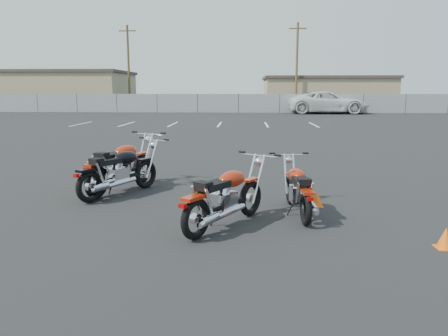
{
  "coord_description": "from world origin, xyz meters",
  "views": [
    {
      "loc": [
        0.6,
        -7.91,
        2.18
      ],
      "look_at": [
        0.2,
        0.6,
        0.65
      ],
      "focal_mm": 35.0,
      "sensor_mm": 36.0,
      "label": 1
    }
  ],
  "objects_px": {
    "motorcycle_front_red": "(121,166)",
    "motorcycle_rear_red": "(226,197)",
    "motorcycle_third_red": "(298,190)",
    "white_van": "(328,96)",
    "motorcycle_second_black": "(119,171)"
  },
  "relations": [
    {
      "from": "motorcycle_third_red",
      "to": "motorcycle_rear_red",
      "type": "bearing_deg",
      "value": -147.98
    },
    {
      "from": "white_van",
      "to": "motorcycle_second_black",
      "type": "bearing_deg",
      "value": 163.03
    },
    {
      "from": "motorcycle_third_red",
      "to": "motorcycle_rear_red",
      "type": "height_order",
      "value": "motorcycle_rear_red"
    },
    {
      "from": "motorcycle_rear_red",
      "to": "motorcycle_second_black",
      "type": "bearing_deg",
      "value": 138.34
    },
    {
      "from": "motorcycle_front_red",
      "to": "motorcycle_third_red",
      "type": "height_order",
      "value": "motorcycle_front_red"
    },
    {
      "from": "motorcycle_front_red",
      "to": "motorcycle_rear_red",
      "type": "distance_m",
      "value": 3.46
    },
    {
      "from": "motorcycle_third_red",
      "to": "white_van",
      "type": "height_order",
      "value": "white_van"
    },
    {
      "from": "motorcycle_rear_red",
      "to": "motorcycle_third_red",
      "type": "bearing_deg",
      "value": 32.02
    },
    {
      "from": "motorcycle_second_black",
      "to": "white_van",
      "type": "distance_m",
      "value": 34.24
    },
    {
      "from": "white_van",
      "to": "motorcycle_third_red",
      "type": "bearing_deg",
      "value": 169.3
    },
    {
      "from": "motorcycle_front_red",
      "to": "motorcycle_second_black",
      "type": "height_order",
      "value": "motorcycle_front_red"
    },
    {
      "from": "motorcycle_front_red",
      "to": "white_van",
      "type": "relative_size",
      "value": 0.28
    },
    {
      "from": "white_van",
      "to": "motorcycle_rear_red",
      "type": "bearing_deg",
      "value": 167.57
    },
    {
      "from": "motorcycle_front_red",
      "to": "motorcycle_second_black",
      "type": "bearing_deg",
      "value": -78.87
    },
    {
      "from": "motorcycle_front_red",
      "to": "motorcycle_second_black",
      "type": "xyz_separation_m",
      "value": [
        0.09,
        -0.44,
        -0.04
      ]
    }
  ]
}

